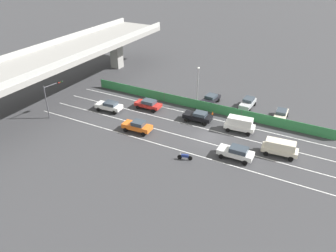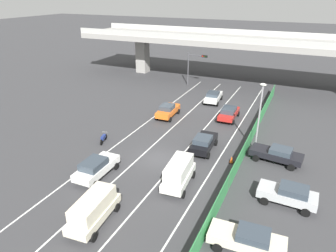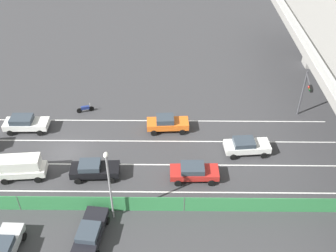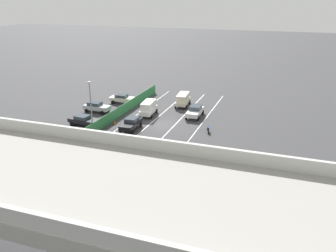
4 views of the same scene
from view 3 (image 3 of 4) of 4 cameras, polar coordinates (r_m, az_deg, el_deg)
name	(u,v)px [view 3 (image 3 of 4)]	position (r m, az deg, el deg)	size (l,w,h in m)	color
ground_plane	(67,152)	(40.06, -14.60, -3.68)	(300.00, 300.00, 0.00)	#38383A
lane_line_left_edge	(119,120)	(43.17, -7.19, 0.81)	(0.14, 45.25, 0.01)	silver
lane_line_mid_left	(115,141)	(40.44, -7.73, -2.17)	(0.14, 45.25, 0.01)	silver
lane_line_mid_right	(111,164)	(37.83, -8.35, -5.56)	(0.14, 45.25, 0.01)	silver
lane_line_right_edge	(106,192)	(35.38, -9.08, -9.44)	(0.14, 45.25, 0.01)	silver
green_fence	(101,204)	(33.41, -9.71, -11.13)	(0.10, 41.35, 1.61)	#338447
car_hatchback_white	(25,123)	(43.59, -20.14, 0.42)	(2.12, 4.59, 1.69)	silver
car_sedan_red	(194,171)	(35.54, 3.79, -6.64)	(2.08, 4.43, 1.59)	red
car_taxi_orange	(167,123)	(40.95, -0.13, 0.45)	(2.17, 4.46, 1.70)	orange
car_sedan_black	(94,169)	(36.28, -10.76, -6.21)	(2.17, 4.50, 1.64)	black
car_sedan_white	(246,146)	(38.88, 11.37, -2.83)	(2.33, 4.54, 1.59)	white
car_van_white	(21,166)	(37.81, -20.68, -5.56)	(2.25, 4.46, 2.23)	silver
motorcycle	(85,109)	(44.87, -11.99, 2.51)	(0.79, 1.90, 0.93)	black
parked_wagon_silver	(4,249)	(32.49, -22.90, -16.17)	(4.28, 2.05, 1.63)	#B2B5B7
parked_sedan_dark	(90,232)	(31.64, -11.32, -15.00)	(4.86, 2.43, 1.51)	black
traffic_light	(306,90)	(43.14, 19.49, 4.94)	(3.50, 0.80, 5.46)	#47474C
street_lamp	(109,180)	(30.28, -8.61, -7.85)	(0.60, 0.36, 6.99)	gray
traffic_cone	(75,200)	(34.80, -13.38, -10.45)	(0.47, 0.47, 0.67)	orange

